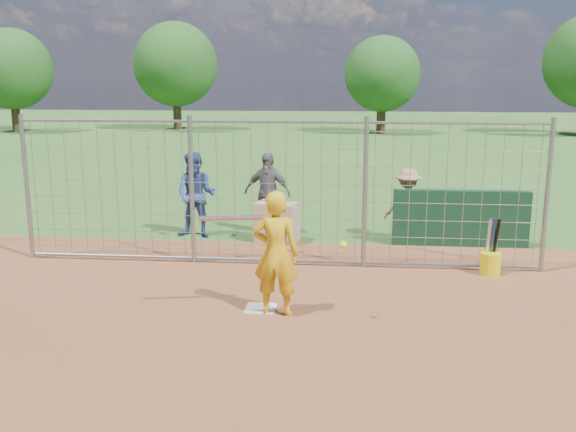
# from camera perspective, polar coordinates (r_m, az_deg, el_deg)

# --- Properties ---
(ground) EXTENTS (100.00, 100.00, 0.00)m
(ground) POSITION_cam_1_polar(r_m,az_deg,el_deg) (9.46, -2.29, -7.83)
(ground) COLOR #2D591E
(ground) RESTS_ON ground
(infield_dirt) EXTENTS (18.00, 18.00, 0.00)m
(infield_dirt) POSITION_cam_1_polar(r_m,az_deg,el_deg) (6.76, -5.81, -16.59)
(infield_dirt) COLOR brown
(infield_dirt) RESTS_ON ground
(home_plate) EXTENTS (0.43, 0.43, 0.02)m
(home_plate) POSITION_cam_1_polar(r_m,az_deg,el_deg) (9.27, -2.45, -8.20)
(home_plate) COLOR silver
(home_plate) RESTS_ON ground
(dugout_wall) EXTENTS (2.60, 0.20, 1.10)m
(dugout_wall) POSITION_cam_1_polar(r_m,az_deg,el_deg) (12.87, 15.08, -0.20)
(dugout_wall) COLOR #11381E
(dugout_wall) RESTS_ON ground
(batter) EXTENTS (0.68, 0.48, 1.76)m
(batter) POSITION_cam_1_polar(r_m,az_deg,el_deg) (8.81, -1.09, -3.34)
(batter) COLOR gold
(batter) RESTS_ON ground
(bystander_a) EXTENTS (0.92, 0.75, 1.75)m
(bystander_a) POSITION_cam_1_polar(r_m,az_deg,el_deg) (13.22, -8.18, 1.86)
(bystander_a) COLOR navy
(bystander_a) RESTS_ON ground
(bystander_b) EXTENTS (1.07, 0.62, 1.72)m
(bystander_b) POSITION_cam_1_polar(r_m,az_deg,el_deg) (13.37, -1.86, 2.04)
(bystander_b) COLOR #56565B
(bystander_b) RESTS_ON ground
(bystander_c) EXTENTS (1.08, 0.86, 1.47)m
(bystander_c) POSITION_cam_1_polar(r_m,az_deg,el_deg) (13.06, 10.55, 1.02)
(bystander_c) COLOR #92794F
(bystander_c) RESTS_ON ground
(equipment_bin) EXTENTS (0.90, 0.72, 0.80)m
(equipment_bin) POSITION_cam_1_polar(r_m,az_deg,el_deg) (12.77, -0.98, -0.55)
(equipment_bin) COLOR tan
(equipment_bin) RESTS_ON ground
(equipment_in_play) EXTENTS (1.97, 0.23, 0.40)m
(equipment_in_play) POSITION_cam_1_polar(r_m,az_deg,el_deg) (8.50, -2.68, -0.77)
(equipment_in_play) COLOR silver
(equipment_in_play) RESTS_ON ground
(bucket_with_bats) EXTENTS (0.34, 0.36, 0.97)m
(bucket_with_bats) POSITION_cam_1_polar(r_m,az_deg,el_deg) (11.23, 17.56, -3.80)
(bucket_with_bats) COLOR yellow
(bucket_with_bats) RESTS_ON ground
(backstop_fence) EXTENTS (9.08, 0.08, 2.60)m
(backstop_fence) POSITION_cam_1_polar(r_m,az_deg,el_deg) (11.04, -0.96, 1.93)
(backstop_fence) COLOR gray
(backstop_fence) RESTS_ON ground
(tree_line) EXTENTS (44.66, 6.72, 6.48)m
(tree_line) POSITION_cam_1_polar(r_m,az_deg,el_deg) (36.97, 8.60, 13.02)
(tree_line) COLOR #3F2B19
(tree_line) RESTS_ON ground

